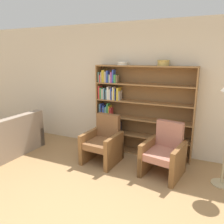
{
  "coord_description": "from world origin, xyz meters",
  "views": [
    {
      "loc": [
        1.24,
        -1.91,
        2.04
      ],
      "look_at": [
        -0.54,
        2.02,
        0.95
      ],
      "focal_mm": 35.0,
      "sensor_mm": 36.0,
      "label": 1
    }
  ],
  "objects_px": {
    "bowl_terracotta": "(123,63)",
    "bookshelf": "(132,112)",
    "couch": "(3,142)",
    "armchair_leather": "(103,142)",
    "armchair_cushioned": "(164,153)",
    "bowl_brass": "(163,62)"
  },
  "relations": [
    {
      "from": "bookshelf",
      "to": "bowl_brass",
      "type": "height_order",
      "value": "bowl_brass"
    },
    {
      "from": "bowl_brass",
      "to": "couch",
      "type": "xyz_separation_m",
      "value": [
        -3.01,
        -1.32,
        -1.64
      ]
    },
    {
      "from": "bookshelf",
      "to": "armchair_leather",
      "type": "height_order",
      "value": "bookshelf"
    },
    {
      "from": "couch",
      "to": "bowl_brass",
      "type": "bearing_deg",
      "value": -63.99
    },
    {
      "from": "armchair_leather",
      "to": "armchair_cushioned",
      "type": "height_order",
      "value": "same"
    },
    {
      "from": "couch",
      "to": "armchair_cushioned",
      "type": "distance_m",
      "value": 3.32
    },
    {
      "from": "bowl_brass",
      "to": "armchair_leather",
      "type": "bearing_deg",
      "value": -145.27
    },
    {
      "from": "bowl_brass",
      "to": "couch",
      "type": "bearing_deg",
      "value": -156.42
    },
    {
      "from": "armchair_leather",
      "to": "bowl_brass",
      "type": "bearing_deg",
      "value": -140.98
    },
    {
      "from": "bookshelf",
      "to": "couch",
      "type": "height_order",
      "value": "bookshelf"
    },
    {
      "from": "bowl_terracotta",
      "to": "bookshelf",
      "type": "bearing_deg",
      "value": 3.21
    },
    {
      "from": "armchair_cushioned",
      "to": "bowl_terracotta",
      "type": "bearing_deg",
      "value": -21.68
    },
    {
      "from": "bookshelf",
      "to": "armchair_leather",
      "type": "relative_size",
      "value": 2.23
    },
    {
      "from": "armchair_leather",
      "to": "bowl_terracotta",
      "type": "bearing_deg",
      "value": -96.63
    },
    {
      "from": "bowl_brass",
      "to": "bowl_terracotta",
      "type": "bearing_deg",
      "value": 180.0
    },
    {
      "from": "bowl_terracotta",
      "to": "bowl_brass",
      "type": "distance_m",
      "value": 0.84
    },
    {
      "from": "bowl_brass",
      "to": "armchair_leather",
      "type": "relative_size",
      "value": 0.26
    },
    {
      "from": "bookshelf",
      "to": "armchair_leather",
      "type": "bearing_deg",
      "value": -117.9
    },
    {
      "from": "bowl_brass",
      "to": "bookshelf",
      "type": "bearing_deg",
      "value": 178.77
    },
    {
      "from": "bowl_brass",
      "to": "couch",
      "type": "distance_m",
      "value": 3.67
    },
    {
      "from": "couch",
      "to": "armchair_cushioned",
      "type": "bearing_deg",
      "value": -76.37
    },
    {
      "from": "couch",
      "to": "bookshelf",
      "type": "bearing_deg",
      "value": -58.68
    }
  ]
}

